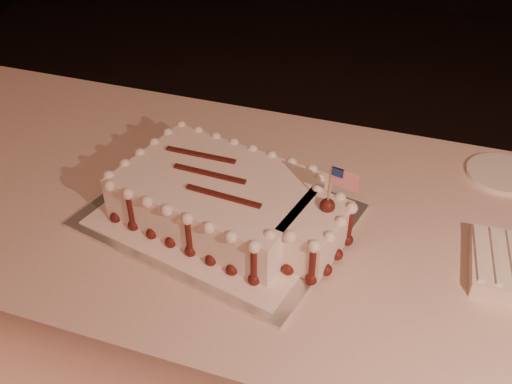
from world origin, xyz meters
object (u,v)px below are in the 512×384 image
(side_plate, at_px, (501,174))
(cake_board, at_px, (219,216))
(sheet_cake, at_px, (229,200))
(banquet_table, at_px, (342,348))

(side_plate, bearing_deg, cake_board, -148.52)
(sheet_cake, height_order, side_plate, sheet_cake)
(banquet_table, distance_m, side_plate, 0.55)
(banquet_table, distance_m, sheet_cake, 0.50)
(banquet_table, height_order, sheet_cake, sheet_cake)
(side_plate, bearing_deg, banquet_table, -133.04)
(cake_board, bearing_deg, side_plate, 44.24)
(cake_board, distance_m, side_plate, 0.64)
(cake_board, xyz_separation_m, sheet_cake, (0.03, -0.01, 0.05))
(cake_board, relative_size, sheet_cake, 1.01)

